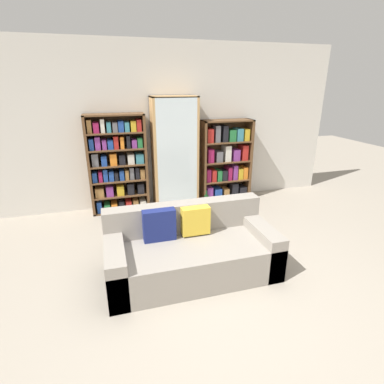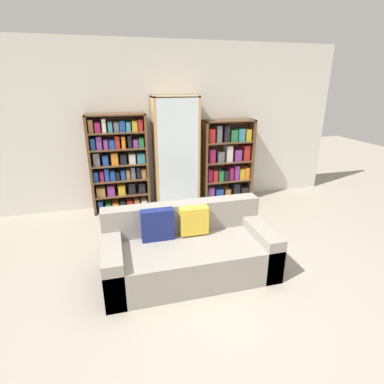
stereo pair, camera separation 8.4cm
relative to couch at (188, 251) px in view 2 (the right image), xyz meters
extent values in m
plane|color=gray|center=(0.20, -0.55, -0.27)|extent=(16.00, 16.00, 0.00)
cube|color=beige|center=(0.20, 2.25, 1.08)|extent=(6.18, 0.06, 2.70)
cube|color=gray|center=(0.00, -0.05, -0.07)|extent=(1.86, 0.87, 0.40)
cube|color=gray|center=(0.00, 0.29, 0.30)|extent=(1.86, 0.20, 0.35)
cube|color=gray|center=(-0.83, -0.05, -0.01)|extent=(0.20, 0.87, 0.52)
cube|color=gray|center=(0.83, -0.05, -0.01)|extent=(0.20, 0.87, 0.52)
cube|color=navy|center=(-0.32, 0.13, 0.31)|extent=(0.36, 0.12, 0.36)
cube|color=gold|center=(0.10, 0.13, 0.31)|extent=(0.32, 0.12, 0.32)
cube|color=brown|center=(-1.09, 2.04, 0.53)|extent=(0.04, 0.32, 1.61)
cube|color=brown|center=(-0.20, 2.04, 0.53)|extent=(0.04, 0.32, 1.61)
cube|color=brown|center=(-0.65, 2.04, 1.32)|extent=(0.93, 0.32, 0.02)
cube|color=brown|center=(-0.65, 2.04, -0.26)|extent=(0.93, 0.32, 0.02)
cube|color=brown|center=(-0.65, 2.20, 0.53)|extent=(0.93, 0.01, 1.61)
cube|color=brown|center=(-0.65, 2.04, 0.01)|extent=(0.85, 0.32, 0.02)
cube|color=brown|center=(-0.65, 2.04, 0.27)|extent=(0.85, 0.32, 0.02)
cube|color=brown|center=(-0.65, 2.04, 0.53)|extent=(0.85, 0.32, 0.02)
cube|color=brown|center=(-0.65, 2.04, 0.79)|extent=(0.85, 0.32, 0.02)
cube|color=brown|center=(-0.65, 2.04, 1.05)|extent=(0.85, 0.32, 0.02)
cube|color=#1E4293|center=(-1.00, 2.03, -0.15)|extent=(0.07, 0.24, 0.19)
cube|color=#237038|center=(-0.88, 2.03, -0.18)|extent=(0.09, 0.24, 0.13)
cube|color=orange|center=(-0.76, 2.03, -0.18)|extent=(0.10, 0.24, 0.13)
cube|color=black|center=(-0.65, 2.03, -0.16)|extent=(0.08, 0.24, 0.16)
cube|color=#AD231E|center=(-0.53, 2.03, -0.17)|extent=(0.09, 0.24, 0.15)
cube|color=olive|center=(-0.41, 2.03, -0.16)|extent=(0.09, 0.24, 0.16)
cube|color=beige|center=(-0.29, 2.03, -0.18)|extent=(0.10, 0.24, 0.14)
cube|color=olive|center=(-0.98, 2.03, 0.10)|extent=(0.13, 0.24, 0.15)
cube|color=#7A3384|center=(-0.81, 2.03, 0.11)|extent=(0.11, 0.24, 0.17)
cube|color=gold|center=(-0.65, 2.03, 0.11)|extent=(0.11, 0.24, 0.16)
cube|color=black|center=(-0.48, 2.03, 0.12)|extent=(0.11, 0.24, 0.18)
cube|color=black|center=(-0.31, 2.03, 0.11)|extent=(0.10, 0.24, 0.17)
cube|color=#1E4293|center=(-1.02, 2.03, 0.37)|extent=(0.07, 0.24, 0.16)
cube|color=#8E1947|center=(-0.93, 2.03, 0.37)|extent=(0.06, 0.24, 0.17)
cube|color=#1E4293|center=(-0.86, 2.03, 0.39)|extent=(0.07, 0.24, 0.20)
cube|color=#1E4293|center=(-0.77, 2.03, 0.37)|extent=(0.07, 0.24, 0.16)
cube|color=black|center=(-0.69, 2.03, 0.36)|extent=(0.06, 0.24, 0.14)
cube|color=#1E4293|center=(-0.60, 2.03, 0.37)|extent=(0.07, 0.24, 0.16)
cube|color=olive|center=(-0.52, 2.03, 0.37)|extent=(0.06, 0.24, 0.16)
cube|color=#5B5B60|center=(-0.44, 2.03, 0.39)|extent=(0.07, 0.24, 0.20)
cube|color=black|center=(-0.35, 2.03, 0.38)|extent=(0.06, 0.24, 0.19)
cube|color=olive|center=(-0.27, 2.03, 0.37)|extent=(0.07, 0.24, 0.16)
cube|color=#5B5B60|center=(-0.99, 2.03, 0.65)|extent=(0.10, 0.24, 0.20)
cube|color=#1E4293|center=(-0.86, 2.03, 0.63)|extent=(0.08, 0.24, 0.16)
cube|color=orange|center=(-0.71, 2.03, 0.64)|extent=(0.11, 0.24, 0.18)
cube|color=black|center=(-0.58, 2.03, 0.63)|extent=(0.09, 0.24, 0.16)
cube|color=beige|center=(-0.44, 2.03, 0.62)|extent=(0.10, 0.24, 0.16)
cube|color=teal|center=(-0.30, 2.03, 0.62)|extent=(0.12, 0.24, 0.16)
cube|color=#1E4293|center=(-1.02, 2.03, 0.89)|extent=(0.07, 0.24, 0.17)
cube|color=#7A3384|center=(-0.92, 2.03, 0.90)|extent=(0.08, 0.24, 0.20)
cube|color=#7A3384|center=(-0.83, 2.03, 0.88)|extent=(0.07, 0.24, 0.15)
cube|color=#1E4293|center=(-0.74, 2.03, 0.88)|extent=(0.08, 0.24, 0.14)
cube|color=#AD231E|center=(-0.65, 2.03, 0.90)|extent=(0.07, 0.24, 0.19)
cube|color=orange|center=(-0.56, 2.03, 0.90)|extent=(0.06, 0.24, 0.18)
cube|color=black|center=(-0.46, 2.03, 0.90)|extent=(0.06, 0.24, 0.20)
cube|color=#7A3384|center=(-0.37, 2.03, 0.87)|extent=(0.08, 0.24, 0.13)
cube|color=#237038|center=(-0.28, 2.03, 0.88)|extent=(0.08, 0.24, 0.15)
cube|color=olive|center=(-1.02, 2.03, 1.16)|extent=(0.07, 0.24, 0.20)
cube|color=#8E1947|center=(-0.92, 2.03, 1.14)|extent=(0.08, 0.24, 0.16)
cube|color=beige|center=(-0.83, 2.03, 1.17)|extent=(0.06, 0.24, 0.20)
cube|color=teal|center=(-0.74, 2.03, 1.14)|extent=(0.06, 0.24, 0.16)
cube|color=#5B5B60|center=(-0.64, 2.03, 1.14)|extent=(0.07, 0.24, 0.15)
cube|color=#1E4293|center=(-0.56, 2.03, 1.15)|extent=(0.08, 0.24, 0.17)
cube|color=teal|center=(-0.46, 2.03, 1.14)|extent=(0.07, 0.24, 0.15)
cube|color=gold|center=(-0.37, 2.03, 1.15)|extent=(0.08, 0.24, 0.16)
cube|color=#AD231E|center=(-0.28, 2.03, 1.16)|extent=(0.07, 0.24, 0.18)
cube|color=tan|center=(-0.05, 2.02, 0.66)|extent=(0.04, 0.36, 1.86)
cube|color=tan|center=(0.66, 2.02, 0.66)|extent=(0.04, 0.36, 1.86)
cube|color=tan|center=(0.30, 2.02, 1.58)|extent=(0.75, 0.36, 0.02)
cube|color=tan|center=(0.30, 2.02, -0.26)|extent=(0.75, 0.36, 0.02)
cube|color=tan|center=(0.30, 2.20, 0.66)|extent=(0.75, 0.01, 1.86)
cube|color=silver|center=(0.30, 1.85, 0.66)|extent=(0.67, 0.01, 1.84)
cube|color=tan|center=(0.30, 2.02, 0.12)|extent=(0.67, 0.32, 0.02)
cube|color=tan|center=(0.30, 2.02, 0.48)|extent=(0.67, 0.32, 0.02)
cube|color=tan|center=(0.30, 2.02, 0.84)|extent=(0.67, 0.32, 0.02)
cube|color=tan|center=(0.30, 2.02, 1.20)|extent=(0.67, 0.32, 0.02)
cylinder|color=silver|center=(0.04, 2.03, -0.20)|extent=(0.01, 0.01, 0.08)
cone|color=silver|center=(0.04, 2.03, -0.12)|extent=(0.07, 0.07, 0.10)
cylinder|color=silver|center=(0.15, 2.03, -0.20)|extent=(0.01, 0.01, 0.08)
cone|color=silver|center=(0.15, 2.03, -0.12)|extent=(0.07, 0.07, 0.10)
cylinder|color=silver|center=(0.25, 2.02, -0.20)|extent=(0.01, 0.01, 0.08)
cone|color=silver|center=(0.25, 2.02, -0.12)|extent=(0.07, 0.07, 0.10)
cylinder|color=silver|center=(0.36, 2.04, -0.20)|extent=(0.01, 0.01, 0.08)
cone|color=silver|center=(0.36, 2.04, -0.12)|extent=(0.07, 0.07, 0.10)
cylinder|color=silver|center=(0.46, 2.03, -0.20)|extent=(0.01, 0.01, 0.08)
cone|color=silver|center=(0.46, 2.03, -0.12)|extent=(0.07, 0.07, 0.10)
cylinder|color=silver|center=(0.57, 2.03, -0.20)|extent=(0.01, 0.01, 0.08)
cone|color=silver|center=(0.57, 2.03, -0.12)|extent=(0.07, 0.07, 0.10)
cylinder|color=silver|center=(0.07, 2.02, 0.17)|extent=(0.01, 0.01, 0.09)
cone|color=silver|center=(0.07, 2.02, 0.27)|extent=(0.09, 0.09, 0.11)
cylinder|color=silver|center=(0.23, 2.03, 0.17)|extent=(0.01, 0.01, 0.09)
cone|color=silver|center=(0.23, 2.03, 0.27)|extent=(0.09, 0.09, 0.11)
cylinder|color=silver|center=(0.38, 2.04, 0.17)|extent=(0.01, 0.01, 0.09)
cone|color=silver|center=(0.38, 2.04, 0.27)|extent=(0.09, 0.09, 0.11)
cylinder|color=silver|center=(0.54, 2.02, 0.17)|extent=(0.01, 0.01, 0.09)
cone|color=silver|center=(0.54, 2.02, 0.27)|extent=(0.09, 0.09, 0.11)
cylinder|color=silver|center=(0.09, 2.02, 0.53)|extent=(0.01, 0.01, 0.09)
cone|color=silver|center=(0.09, 2.02, 0.63)|extent=(0.09, 0.09, 0.10)
cylinder|color=silver|center=(0.30, 2.03, 0.53)|extent=(0.01, 0.01, 0.09)
cone|color=silver|center=(0.30, 2.03, 0.63)|extent=(0.09, 0.09, 0.10)
cylinder|color=silver|center=(0.52, 2.04, 0.53)|extent=(0.01, 0.01, 0.09)
cone|color=silver|center=(0.52, 2.04, 0.63)|extent=(0.09, 0.09, 0.10)
cylinder|color=silver|center=(0.04, 2.03, 0.89)|extent=(0.01, 0.01, 0.07)
cone|color=silver|center=(0.04, 2.03, 0.96)|extent=(0.07, 0.07, 0.08)
cylinder|color=silver|center=(0.15, 2.01, 0.89)|extent=(0.01, 0.01, 0.07)
cone|color=silver|center=(0.15, 2.01, 0.96)|extent=(0.07, 0.07, 0.08)
cylinder|color=silver|center=(0.25, 2.02, 0.89)|extent=(0.01, 0.01, 0.07)
cone|color=silver|center=(0.25, 2.02, 0.96)|extent=(0.07, 0.07, 0.08)
cylinder|color=silver|center=(0.36, 2.02, 0.89)|extent=(0.01, 0.01, 0.07)
cone|color=silver|center=(0.36, 2.02, 0.96)|extent=(0.07, 0.07, 0.08)
cylinder|color=silver|center=(0.46, 2.03, 0.89)|extent=(0.01, 0.01, 0.07)
cone|color=silver|center=(0.46, 2.03, 0.96)|extent=(0.07, 0.07, 0.08)
cylinder|color=silver|center=(0.57, 2.02, 0.89)|extent=(0.01, 0.01, 0.07)
cone|color=silver|center=(0.57, 2.02, 0.96)|extent=(0.07, 0.07, 0.08)
cylinder|color=silver|center=(0.09, 2.01, 1.26)|extent=(0.01, 0.01, 0.09)
cone|color=silver|center=(0.09, 2.01, 1.36)|extent=(0.09, 0.09, 0.11)
cylinder|color=silver|center=(0.30, 2.04, 1.26)|extent=(0.01, 0.01, 0.09)
cone|color=silver|center=(0.30, 2.04, 1.36)|extent=(0.09, 0.09, 0.11)
cylinder|color=silver|center=(0.52, 2.04, 1.26)|extent=(0.01, 0.01, 0.09)
cone|color=silver|center=(0.52, 2.04, 1.36)|extent=(0.09, 0.09, 0.11)
cube|color=brown|center=(0.81, 2.04, 0.46)|extent=(0.04, 0.32, 1.45)
cube|color=brown|center=(1.68, 2.04, 0.46)|extent=(0.04, 0.32, 1.45)
cube|color=brown|center=(1.24, 2.04, 1.17)|extent=(0.91, 0.32, 0.02)
cube|color=brown|center=(1.24, 2.04, -0.26)|extent=(0.91, 0.32, 0.02)
cube|color=brown|center=(1.24, 2.20, 0.46)|extent=(0.91, 0.01, 1.45)
cube|color=brown|center=(1.24, 2.04, 0.11)|extent=(0.83, 0.32, 0.02)
cube|color=brown|center=(1.24, 2.04, 0.46)|extent=(0.83, 0.32, 0.02)
cube|color=brown|center=(1.24, 2.04, 0.81)|extent=(0.83, 0.32, 0.02)
cube|color=#7A3384|center=(0.92, 2.03, -0.12)|extent=(0.11, 0.24, 0.26)
cube|color=#1E4293|center=(1.08, 2.03, -0.14)|extent=(0.13, 0.24, 0.21)
cube|color=olive|center=(1.24, 2.03, -0.15)|extent=(0.10, 0.24, 0.20)
cube|color=black|center=(1.41, 2.03, -0.10)|extent=(0.12, 0.24, 0.28)
cube|color=black|center=(1.57, 2.03, -0.14)|extent=(0.14, 0.24, 0.20)
cube|color=#8E1947|center=(0.89, 2.03, 0.23)|extent=(0.07, 0.24, 0.22)
cube|color=#AD231E|center=(0.99, 2.03, 0.22)|extent=(0.08, 0.24, 0.21)
cube|color=#237038|center=(1.10, 2.03, 0.21)|extent=(0.08, 0.24, 0.19)
cube|color=black|center=(1.20, 2.03, 0.21)|extent=(0.09, 0.24, 0.19)
cube|color=#8E1947|center=(1.30, 2.03, 0.24)|extent=(0.07, 0.24, 0.24)
cube|color=#7A3384|center=(1.40, 2.03, 0.25)|extent=(0.08, 0.24, 0.26)
cube|color=gold|center=(1.50, 2.03, 0.22)|extent=(0.09, 0.24, 0.20)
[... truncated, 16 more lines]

